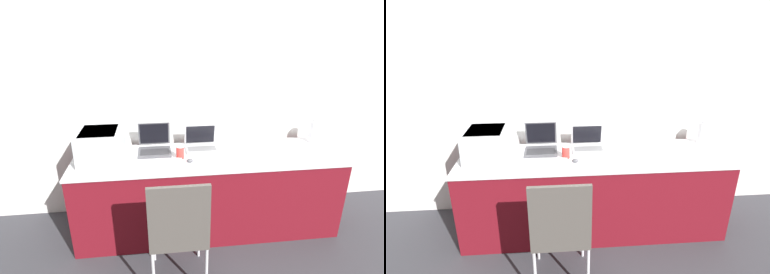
# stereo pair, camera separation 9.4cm
# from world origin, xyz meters

# --- Properties ---
(ground_plane) EXTENTS (14.00, 14.00, 0.00)m
(ground_plane) POSITION_xyz_m (0.00, 0.00, 0.00)
(ground_plane) COLOR #333338
(wall_back) EXTENTS (8.00, 0.05, 2.60)m
(wall_back) POSITION_xyz_m (0.00, 0.76, 1.30)
(wall_back) COLOR silver
(wall_back) RESTS_ON ground_plane
(table) EXTENTS (2.47, 0.68, 0.79)m
(table) POSITION_xyz_m (0.00, 0.33, 0.39)
(table) COLOR maroon
(table) RESTS_ON ground_plane
(printer) EXTENTS (0.38, 0.43, 0.29)m
(printer) POSITION_xyz_m (-0.96, 0.38, 0.94)
(printer) COLOR #B2B7BC
(printer) RESTS_ON table
(laptop_left) EXTENTS (0.31, 0.32, 0.26)m
(laptop_left) POSITION_xyz_m (-0.49, 0.50, 0.84)
(laptop_left) COLOR #4C4C51
(laptop_left) RESTS_ON table
(laptop_right) EXTENTS (0.31, 0.25, 0.22)m
(laptop_right) POSITION_xyz_m (-0.04, 0.50, 0.83)
(laptop_right) COLOR #B7B7BC
(laptop_right) RESTS_ON table
(external_keyboard) EXTENTS (0.47, 0.14, 0.02)m
(external_keyboard) POSITION_xyz_m (-0.49, 0.21, 0.80)
(external_keyboard) COLOR silver
(external_keyboard) RESTS_ON table
(coffee_cup) EXTENTS (0.07, 0.07, 0.12)m
(coffee_cup) POSITION_xyz_m (-0.26, 0.30, 0.85)
(coffee_cup) COLOR red
(coffee_cup) RESTS_ON table
(mouse) EXTENTS (0.06, 0.04, 0.03)m
(mouse) POSITION_xyz_m (-0.18, 0.21, 0.80)
(mouse) COLOR #4C4C51
(mouse) RESTS_ON table
(metal_pitcher) EXTENTS (0.10, 0.10, 0.26)m
(metal_pitcher) POSITION_xyz_m (1.13, 0.54, 0.90)
(metal_pitcher) COLOR silver
(metal_pitcher) RESTS_ON table
(chair) EXTENTS (0.42, 0.45, 0.97)m
(chair) POSITION_xyz_m (-0.34, -0.38, 0.56)
(chair) COLOR #4C4742
(chair) RESTS_ON ground_plane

